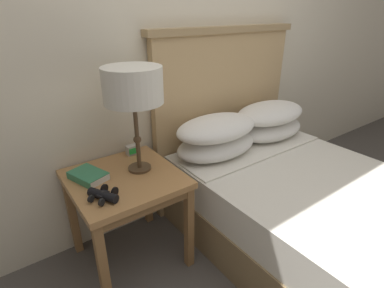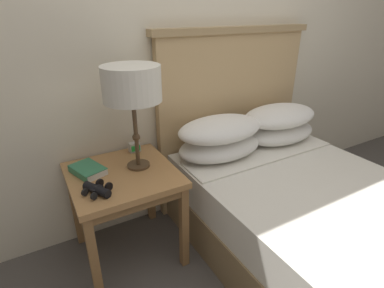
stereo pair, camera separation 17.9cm
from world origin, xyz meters
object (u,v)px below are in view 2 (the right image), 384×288
(binoculars_pair, at_px, (97,189))
(book_on_nightstand, at_px, (88,170))
(table_lamp, at_px, (132,86))
(nightstand, at_px, (123,184))
(bed, at_px, (307,210))
(alarm_clock, at_px, (135,147))

(binoculars_pair, bearing_deg, book_on_nightstand, 89.60)
(table_lamp, xyz_separation_m, binoculars_pair, (-0.28, -0.17, -0.45))
(nightstand, height_order, bed, bed)
(nightstand, distance_m, binoculars_pair, 0.24)
(nightstand, relative_size, binoculars_pair, 3.63)
(table_lamp, height_order, binoculars_pair, table_lamp)
(nightstand, bearing_deg, alarm_clock, 55.09)
(bed, xyz_separation_m, alarm_clock, (-0.79, 0.76, 0.29))
(bed, distance_m, alarm_clock, 1.13)
(nightstand, relative_size, table_lamp, 1.01)
(bed, relative_size, table_lamp, 3.28)
(alarm_clock, bearing_deg, book_on_nightstand, -156.95)
(bed, distance_m, book_on_nightstand, 1.30)
(nightstand, height_order, alarm_clock, alarm_clock)
(bed, height_order, binoculars_pair, bed)
(book_on_nightstand, bearing_deg, bed, -29.14)
(alarm_clock, bearing_deg, table_lamp, -103.85)
(bed, xyz_separation_m, binoculars_pair, (-1.11, 0.39, 0.28))
(book_on_nightstand, distance_m, alarm_clock, 0.35)
(table_lamp, bearing_deg, binoculars_pair, -149.03)
(bed, bearing_deg, table_lamp, 146.27)
(book_on_nightstand, relative_size, binoculars_pair, 1.44)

